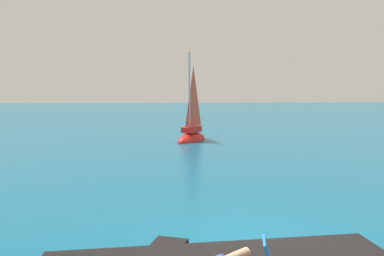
# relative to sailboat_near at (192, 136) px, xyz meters

# --- Properties ---
(ground_plane) EXTENTS (160.00, 160.00, 0.00)m
(ground_plane) POSITION_rel_sailboat_near_xyz_m (0.47, -17.36, -0.34)
(ground_plane) COLOR #0F5675
(sailboat_near) EXTENTS (2.64, 3.45, 6.33)m
(sailboat_near) POSITION_rel_sailboat_near_xyz_m (0.00, 0.00, 0.00)
(sailboat_near) COLOR red
(sailboat_near) RESTS_ON ground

